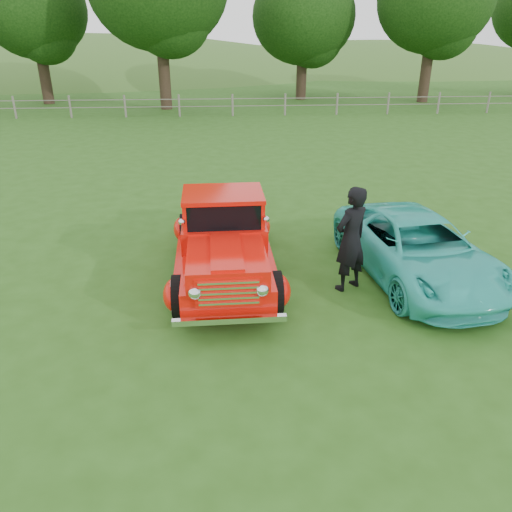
{
  "coord_description": "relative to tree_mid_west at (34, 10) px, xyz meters",
  "views": [
    {
      "loc": [
        -0.8,
        -7.22,
        4.61
      ],
      "look_at": [
        -0.19,
        1.2,
        0.73
      ],
      "focal_mm": 35.0,
      "sensor_mm": 36.0,
      "label": 1
    }
  ],
  "objects": [
    {
      "name": "ground",
      "position": [
        12.0,
        -28.0,
        -5.55
      ],
      "size": [
        140.0,
        140.0,
        0.0
      ],
      "primitive_type": "plane",
      "color": "#285215",
      "rests_on": "ground"
    },
    {
      "name": "man",
      "position": [
        13.59,
        -26.81,
        -4.53
      ],
      "size": [
        0.89,
        0.81,
        2.04
      ],
      "primitive_type": "imported",
      "rotation": [
        0.0,
        0.0,
        3.71
      ],
      "color": "black",
      "rests_on": "ground"
    },
    {
      "name": "distant_hills",
      "position": [
        7.92,
        31.46,
        -10.1
      ],
      "size": [
        116.0,
        60.0,
        18.0
      ],
      "color": "#3B6224",
      "rests_on": "ground"
    },
    {
      "name": "tree_near_east",
      "position": [
        17.0,
        1.0,
        -0.3
      ],
      "size": [
        6.8,
        6.8,
        8.33
      ],
      "color": "black",
      "rests_on": "ground"
    },
    {
      "name": "teal_sedan",
      "position": [
        15.04,
        -26.44,
        -4.92
      ],
      "size": [
        2.65,
        4.75,
        1.26
      ],
      "primitive_type": "imported",
      "rotation": [
        0.0,
        0.0,
        0.13
      ],
      "color": "#30C2B2",
      "rests_on": "ground"
    },
    {
      "name": "red_pickup",
      "position": [
        11.23,
        -26.08,
        -4.75
      ],
      "size": [
        2.29,
        5.01,
        1.78
      ],
      "rotation": [
        0.0,
        0.0,
        0.02
      ],
      "color": "black",
      "rests_on": "ground"
    },
    {
      "name": "fence_line",
      "position": [
        12.0,
        -6.0,
        -4.95
      ],
      "size": [
        48.0,
        0.12,
        1.2
      ],
      "color": "slate",
      "rests_on": "ground"
    },
    {
      "name": "tree_mid_east",
      "position": [
        25.0,
        -1.0,
        0.62
      ],
      "size": [
        7.2,
        7.2,
        9.44
      ],
      "color": "black",
      "rests_on": "ground"
    },
    {
      "name": "tree_mid_west",
      "position": [
        0.0,
        0.0,
        0.0
      ],
      "size": [
        6.4,
        6.4,
        8.46
      ],
      "color": "black",
      "rests_on": "ground"
    }
  ]
}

